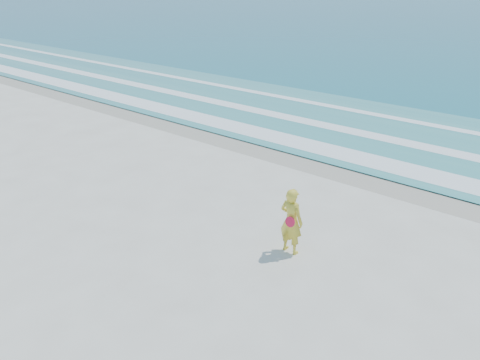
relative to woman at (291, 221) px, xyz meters
The scene contains 7 objects.
ground 3.96m from the woman, 127.81° to the right, with size 400.00×400.00×0.00m, color silver.
wet_sand 6.47m from the woman, 111.64° to the left, with size 400.00×2.40×0.00m, color #B2A893.
shallow 11.24m from the woman, 102.17° to the left, with size 400.00×10.00×0.01m, color #59B7AD.
foam_near 7.68m from the woman, 108.04° to the left, with size 400.00×1.40×0.01m, color white.
foam_mid 10.46m from the woman, 103.10° to the left, with size 400.00×0.90×0.01m, color white.
foam_far 13.69m from the woman, 99.96° to the left, with size 400.00×0.60×0.01m, color white.
woman is the anchor object (origin of this frame).
Camera 1 is at (8.02, -5.76, 6.58)m, focal length 35.00 mm.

